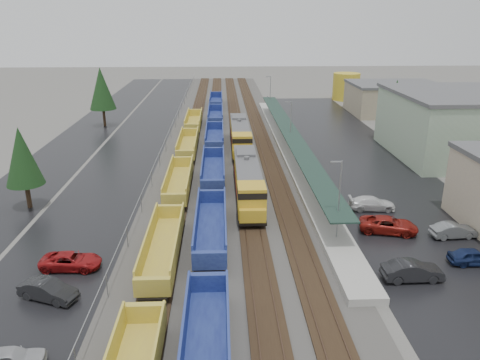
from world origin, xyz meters
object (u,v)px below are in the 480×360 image
object	(u,v)px
parked_car_west_c	(71,261)
parked_car_east_e	(453,231)
well_string_blue	(213,171)
parked_car_east_a	(412,271)
parked_car_east_b	(388,225)
well_string_yellow	(173,209)
locomotive_trail	(240,136)
parked_car_west_a	(9,359)
parked_car_west_b	(48,290)
parked_car_east_c	(372,204)
parked_car_east_d	(473,257)
locomotive_lead	(248,181)
storage_tank	(346,87)

from	to	relation	value
parked_car_west_c	parked_car_east_e	bearing A→B (deg)	-79.94
well_string_blue	parked_car_east_a	world-z (taller)	well_string_blue
parked_car_east_b	well_string_yellow	bearing A→B (deg)	94.14
locomotive_trail	parked_car_east_b	world-z (taller)	locomotive_trail
parked_car_west_c	parked_car_east_b	size ratio (longest dim) A/B	0.89
parked_car_east_a	parked_car_east_b	world-z (taller)	parked_car_east_a
parked_car_west_a	parked_car_east_b	distance (m)	33.62
locomotive_trail	parked_car_west_c	distance (m)	39.09
well_string_yellow	parked_car_west_b	distance (m)	15.98
parked_car_east_a	parked_car_east_c	world-z (taller)	parked_car_east_a
parked_car_east_d	parked_car_east_c	bearing A→B (deg)	24.22
locomotive_lead	parked_car_west_c	world-z (taller)	locomotive_lead
parked_car_east_a	well_string_yellow	bearing A→B (deg)	56.94
parked_car_west_b	parked_car_east_e	size ratio (longest dim) A/B	1.05
well_string_yellow	parked_car_east_a	world-z (taller)	well_string_yellow
parked_car_east_a	parked_car_west_b	bearing A→B (deg)	91.81
parked_car_west_a	parked_car_east_a	size ratio (longest dim) A/B	0.87
locomotive_lead	parked_car_west_b	size ratio (longest dim) A/B	4.13
parked_car_west_c	well_string_blue	bearing A→B (deg)	-24.88
storage_tank	parked_car_east_b	bearing A→B (deg)	-101.33
parked_car_west_c	parked_car_east_e	xyz separation A→B (m)	(34.35, 4.36, 0.02)
parked_car_east_e	storage_tank	bearing A→B (deg)	-11.69
storage_tank	parked_car_west_c	bearing A→B (deg)	-118.32
parked_car_east_b	parked_car_east_c	distance (m)	5.59
parked_car_west_a	storage_tank	bearing A→B (deg)	-33.40
parked_car_west_a	parked_car_west_b	size ratio (longest dim) A/B	0.93
parked_car_east_c	well_string_yellow	bearing A→B (deg)	98.34
well_string_yellow	well_string_blue	bearing A→B (deg)	72.13
parked_car_west_a	parked_car_east_c	distance (m)	36.93
locomotive_lead	parked_car_east_a	world-z (taller)	locomotive_lead
locomotive_trail	parked_car_west_a	size ratio (longest dim) A/B	4.44
locomotive_lead	storage_tank	world-z (taller)	storage_tank
locomotive_trail	parked_car_east_a	xyz separation A→B (m)	(12.04, -38.76, -1.47)
well_string_yellow	parked_car_east_e	world-z (taller)	well_string_yellow
locomotive_lead	parked_car_east_a	xyz separation A→B (m)	(12.04, -17.76, -1.47)
storage_tank	parked_car_east_d	distance (m)	82.41
parked_car_east_d	parked_car_east_e	world-z (taller)	parked_car_east_e
parked_car_east_b	parked_car_east_c	size ratio (longest dim) A/B	1.11
well_string_yellow	parked_car_west_a	bearing A→B (deg)	-109.74
locomotive_trail	storage_tank	world-z (taller)	storage_tank
locomotive_lead	parked_car_east_b	distance (m)	16.04
locomotive_lead	parked_car_east_d	world-z (taller)	locomotive_lead
well_string_blue	parked_car_east_d	distance (m)	31.60
well_string_blue	parked_car_east_c	size ratio (longest dim) A/B	23.59
parked_car_west_c	parked_car_east_b	bearing A→B (deg)	-75.86
well_string_blue	parked_car_east_e	distance (m)	28.81
parked_car_west_a	parked_car_east_e	world-z (taller)	parked_car_west_a
locomotive_trail	parked_car_east_c	distance (m)	27.92
locomotive_trail	storage_tank	xyz separation A→B (m)	(28.21, 45.24, 1.01)
well_string_yellow	storage_tank	size ratio (longest dim) A/B	14.92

